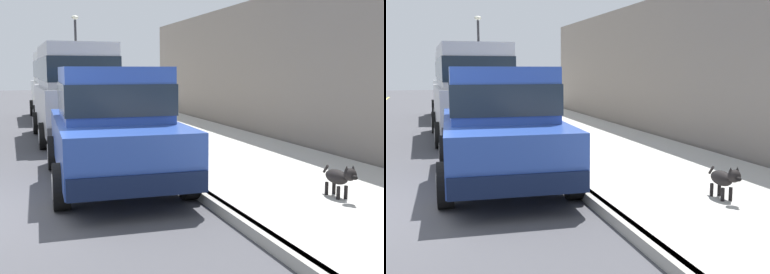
{
  "view_description": "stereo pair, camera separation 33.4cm",
  "coord_description": "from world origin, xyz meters",
  "views": [
    {
      "loc": [
        0.76,
        -6.83,
        1.88
      ],
      "look_at": [
        3.23,
        0.22,
        0.85
      ],
      "focal_mm": 45.95,
      "sensor_mm": 36.0,
      "label": 1
    },
    {
      "loc": [
        1.08,
        -6.93,
        1.88
      ],
      "look_at": [
        3.23,
        0.22,
        0.85
      ],
      "focal_mm": 45.95,
      "sensor_mm": 36.0,
      "label": 2
    }
  ],
  "objects": [
    {
      "name": "car_white_van",
      "position": [
        2.22,
        12.71,
        1.39
      ],
      "size": [
        2.2,
        4.93,
        2.52
      ],
      "color": "white",
      "rests_on": "ground"
    },
    {
      "name": "car_blue_sedan",
      "position": [
        2.17,
        1.16,
        0.98
      ],
      "size": [
        2.14,
        4.65,
        1.92
      ],
      "color": "#28479E",
      "rests_on": "ground"
    },
    {
      "name": "dog_black",
      "position": [
        4.81,
        -1.33,
        0.43
      ],
      "size": [
        0.2,
        0.75,
        0.49
      ],
      "color": "black",
      "rests_on": "sidewalk"
    },
    {
      "name": "sidewalk",
      "position": [
        5.0,
        0.0,
        0.07
      ],
      "size": [
        3.6,
        64.0,
        0.14
      ],
      "primitive_type": "cube",
      "color": "#B7B5AD",
      "rests_on": "ground"
    },
    {
      "name": "curb",
      "position": [
        3.2,
        0.0,
        0.07
      ],
      "size": [
        0.16,
        64.0,
        0.14
      ],
      "primitive_type": "cube",
      "color": "gray",
      "rests_on": "ground"
    },
    {
      "name": "car_silver_van",
      "position": [
        2.18,
        6.69,
        1.39
      ],
      "size": [
        2.2,
        4.93,
        2.52
      ],
      "color": "#BCBCC1",
      "rests_on": "ground"
    },
    {
      "name": "building_facade",
      "position": [
        7.1,
        4.95,
        1.88
      ],
      "size": [
        0.5,
        20.0,
        3.76
      ],
      "primitive_type": "cube",
      "color": "slate",
      "rests_on": "ground"
    },
    {
      "name": "street_lamp",
      "position": [
        3.55,
        18.89,
        2.91
      ],
      "size": [
        0.36,
        0.36,
        4.42
      ],
      "color": "#2D2D33",
      "rests_on": "sidewalk"
    }
  ]
}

